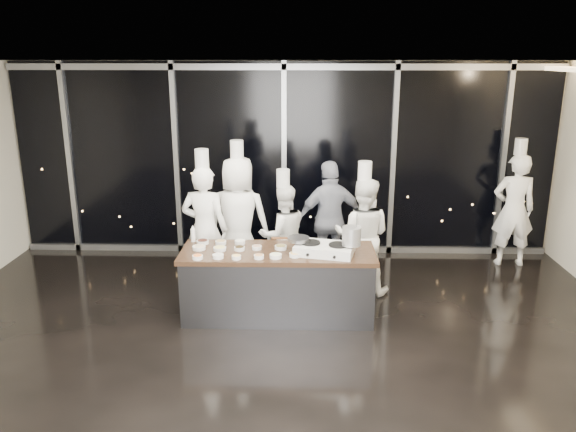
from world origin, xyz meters
name	(u,v)px	position (x,y,z in m)	size (l,w,h in m)	color
ground	(275,350)	(0.00, 0.00, 0.00)	(9.00, 9.00, 0.00)	black
room_shell	(290,158)	(0.18, 0.00, 2.25)	(9.02, 7.02, 3.21)	beige
window_wall	(284,160)	(0.00, 3.43, 1.60)	(8.90, 0.11, 3.20)	black
demo_counter	(278,283)	(0.00, 0.90, 0.45)	(2.46, 0.86, 0.90)	#37373C
stove	(324,249)	(0.58, 0.80, 0.96)	(0.79, 0.58, 0.14)	silver
frying_pan	(298,239)	(0.25, 0.88, 1.06)	(0.50, 0.33, 0.05)	gray
stock_pot	(352,236)	(0.91, 0.74, 1.15)	(0.23, 0.23, 0.23)	#B0B0B3
prep_bowls	(237,249)	(-0.52, 0.86, 0.93)	(1.38, 0.72, 0.05)	silver
squeeze_bottle	(193,234)	(-1.14, 1.24, 1.01)	(0.06, 0.06, 0.23)	silver
chef_far_left	(205,228)	(-1.07, 1.73, 0.93)	(0.73, 0.54, 2.06)	white
chef_left	(239,219)	(-0.63, 2.11, 0.95)	(1.01, 0.74, 2.12)	white
chef_center	(283,234)	(0.03, 2.00, 0.76)	(0.87, 0.77, 1.72)	white
guest	(330,220)	(0.73, 2.29, 0.90)	(1.13, 0.71, 1.80)	#141F38
chef_right	(362,235)	(1.15, 1.73, 0.84)	(0.92, 0.78, 1.90)	white
chef_side	(514,209)	(3.66, 2.88, 0.93)	(0.68, 0.46, 2.05)	white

